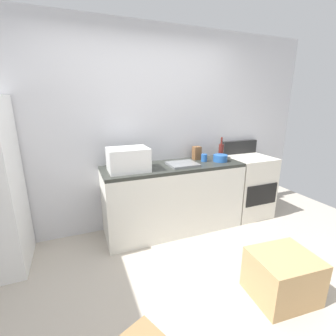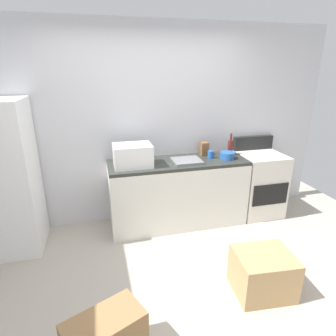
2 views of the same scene
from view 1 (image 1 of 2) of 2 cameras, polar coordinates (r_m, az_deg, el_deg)
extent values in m
plane|color=#B2A899|center=(2.39, 6.59, -29.05)|extent=(6.00, 6.00, 0.00)
cube|color=silver|center=(3.16, -6.23, 8.78)|extent=(5.00, 0.10, 2.60)
cube|color=silver|center=(3.16, 1.28, -7.50)|extent=(1.80, 0.60, 0.86)
cube|color=#2D302B|center=(3.01, 1.33, 0.39)|extent=(1.80, 0.60, 0.04)
cube|color=silver|center=(3.77, 18.62, -4.11)|extent=(0.60, 0.60, 0.90)
cube|color=black|center=(3.58, 21.72, -6.04)|extent=(0.52, 0.02, 0.30)
cube|color=black|center=(3.83, 16.84, 4.86)|extent=(0.60, 0.08, 0.20)
cube|color=white|center=(2.76, -9.61, 2.04)|extent=(0.46, 0.34, 0.27)
cube|color=slate|center=(2.99, 3.56, 0.93)|extent=(0.36, 0.32, 0.03)
cylinder|color=#591E19|center=(3.45, 12.70, 4.00)|extent=(0.07, 0.07, 0.20)
cylinder|color=#591E19|center=(3.42, 12.85, 6.46)|extent=(0.03, 0.03, 0.10)
cylinder|color=#2659A5|center=(3.21, 8.72, 2.46)|extent=(0.08, 0.08, 0.10)
cube|color=brown|center=(3.31, 6.96, 3.63)|extent=(0.10, 0.10, 0.18)
cylinder|color=#2659A5|center=(3.26, 12.53, 2.36)|extent=(0.19, 0.19, 0.09)
cube|color=tan|center=(2.48, 25.91, -22.46)|extent=(0.56, 0.50, 0.41)
camera|label=2|loc=(0.79, 148.04, 15.23)|focal=30.29mm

